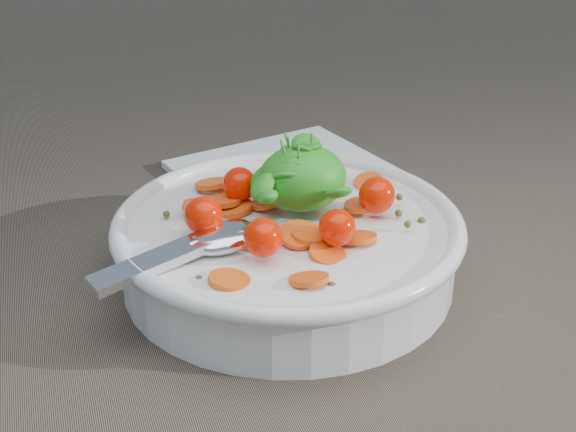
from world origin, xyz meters
name	(u,v)px	position (x,y,z in m)	size (l,w,h in m)	color
ground	(262,299)	(0.00, 0.00, 0.00)	(6.00, 6.00, 0.00)	#685B4A
bowl	(288,243)	(0.03, 0.02, 0.03)	(0.27, 0.25, 0.11)	white
napkin	(286,172)	(0.08, 0.20, 0.00)	(0.18, 0.16, 0.01)	white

